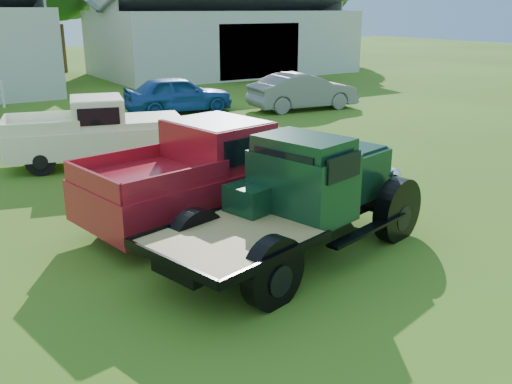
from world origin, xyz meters
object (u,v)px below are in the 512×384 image
red_pickup (214,170)px  misc_car_blue (178,94)px  vintage_flatbed (298,199)px  white_pickup (95,132)px  misc_car_grey (303,91)px

red_pickup → misc_car_blue: red_pickup is taller
vintage_flatbed → white_pickup: bearing=82.6°
vintage_flatbed → misc_car_grey: 15.32m
vintage_flatbed → white_pickup: 8.18m
white_pickup → misc_car_grey: bearing=36.4°
white_pickup → misc_car_blue: (5.44, 6.31, -0.15)m
white_pickup → misc_car_grey: 11.07m
white_pickup → misc_car_grey: white_pickup is taller
misc_car_blue → white_pickup: bearing=148.2°
misc_car_blue → vintage_flatbed: bearing=171.9°
vintage_flatbed → white_pickup: size_ratio=1.09×
misc_car_grey → vintage_flatbed: bearing=149.7°
vintage_flatbed → red_pickup: vintage_flatbed is taller
vintage_flatbed → misc_car_grey: bearing=38.2°
red_pickup → misc_car_grey: (9.59, 9.76, -0.26)m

